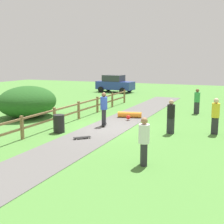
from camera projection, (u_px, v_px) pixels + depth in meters
ground_plane at (109, 127)px, 16.01m from camera, size 60.00×60.00×0.00m
asphalt_path at (109, 127)px, 16.00m from camera, size 2.40×28.00×0.02m
wooden_fence at (67, 112)px, 16.92m from camera, size 0.12×18.12×1.10m
bush_large at (28, 102)px, 18.66m from camera, size 3.36×4.03×1.98m
trash_bin at (59, 124)px, 14.77m from camera, size 0.56×0.56×0.90m
skater_riding at (104, 107)px, 16.06m from camera, size 0.47×0.82×1.85m
skater_fallen at (130, 115)px, 18.47m from camera, size 1.53×1.32×0.36m
skateboard_loose at (82, 137)px, 13.55m from camera, size 0.72×0.70×0.08m
bystander_white at (144, 139)px, 10.07m from camera, size 0.51×0.51×1.68m
bystander_yellow at (215, 114)px, 14.33m from camera, size 0.38×0.38×1.78m
bystander_black at (171, 115)px, 14.44m from camera, size 0.47×0.47×1.69m
bystander_green at (197, 100)px, 19.86m from camera, size 0.52×0.52×1.69m
parked_car_blue at (115, 84)px, 33.20m from camera, size 4.33×2.27×1.92m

